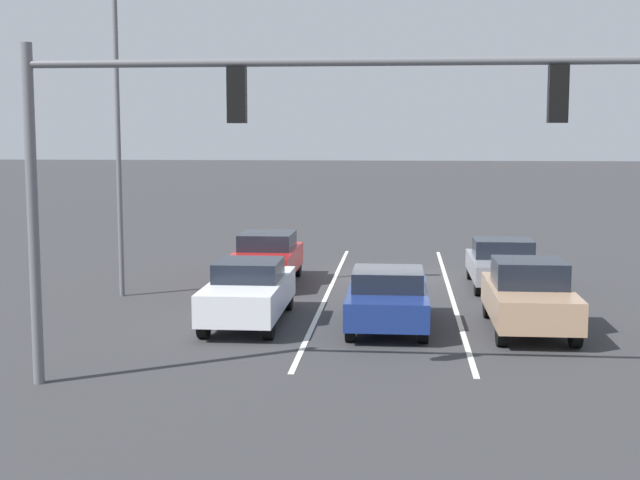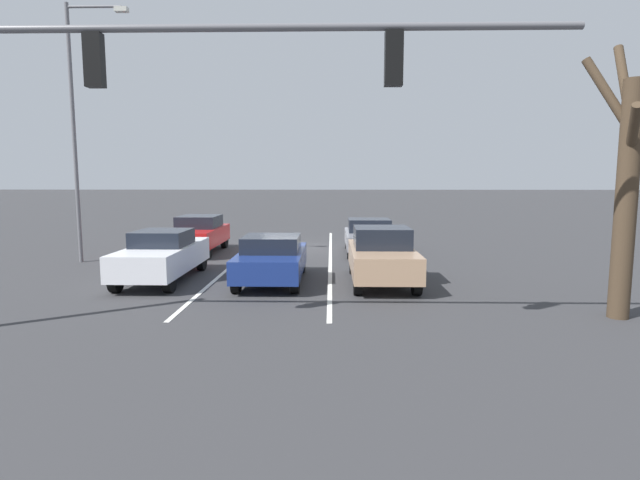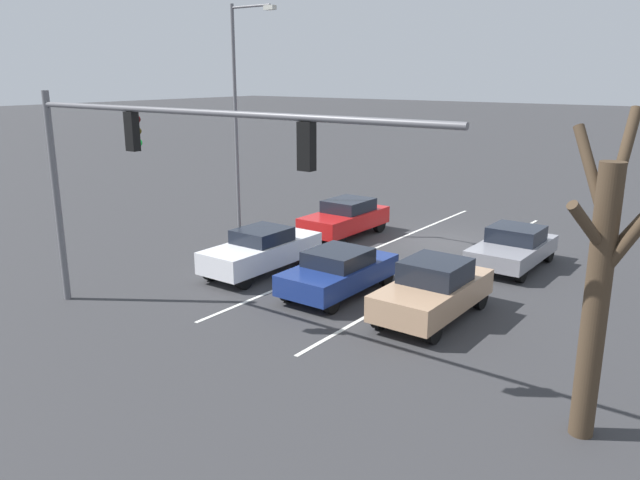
{
  "view_description": "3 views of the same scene",
  "coord_description": "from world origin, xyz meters",
  "px_view_note": "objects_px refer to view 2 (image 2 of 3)",
  "views": [
    {
      "loc": [
        -0.29,
        27.82,
        4.51
      ],
      "look_at": [
        1.46,
        8.51,
        2.18
      ],
      "focal_mm": 50.0,
      "sensor_mm": 36.0,
      "label": 1
    },
    {
      "loc": [
        -1.77,
        21.84,
        3.03
      ],
      "look_at": [
        -1.43,
        6.92,
        1.2
      ],
      "focal_mm": 28.0,
      "sensor_mm": 36.0,
      "label": 2
    },
    {
      "loc": [
        -10.32,
        22.22,
        6.53
      ],
      "look_at": [
        -0.07,
        8.41,
        1.92
      ],
      "focal_mm": 35.0,
      "sensor_mm": 36.0,
      "label": 3
    }
  ],
  "objects_px": {
    "bare_tree_near": "(627,180)",
    "street_lamp_right_shoulder": "(79,117)",
    "car_white_rightlane_front": "(163,255)",
    "car_navy_midlane_front": "(272,258)",
    "car_red_rightlane_second": "(198,234)",
    "traffic_signal_gantry": "(112,93)",
    "car_gray_leftlane_second": "(369,236)",
    "car_tan_leftlane_front": "(382,256)"
  },
  "relations": [
    {
      "from": "street_lamp_right_shoulder",
      "to": "bare_tree_near",
      "type": "distance_m",
      "value": 16.95
    },
    {
      "from": "traffic_signal_gantry",
      "to": "street_lamp_right_shoulder",
      "type": "xyz_separation_m",
      "value": [
        4.97,
        -8.65,
        0.63
      ]
    },
    {
      "from": "car_white_rightlane_front",
      "to": "car_navy_midlane_front",
      "type": "distance_m",
      "value": 3.32
    },
    {
      "from": "traffic_signal_gantry",
      "to": "bare_tree_near",
      "type": "xyz_separation_m",
      "value": [
        -10.31,
        -1.64,
        -1.58
      ]
    },
    {
      "from": "car_navy_midlane_front",
      "to": "car_red_rightlane_second",
      "type": "bearing_deg",
      "value": -57.37
    },
    {
      "from": "car_tan_leftlane_front",
      "to": "bare_tree_near",
      "type": "xyz_separation_m",
      "value": [
        -4.85,
        3.49,
        2.18
      ]
    },
    {
      "from": "car_navy_midlane_front",
      "to": "traffic_signal_gantry",
      "type": "relative_size",
      "value": 0.33
    },
    {
      "from": "car_navy_midlane_front",
      "to": "bare_tree_near",
      "type": "distance_m",
      "value": 9.11
    },
    {
      "from": "car_navy_midlane_front",
      "to": "car_gray_leftlane_second",
      "type": "bearing_deg",
      "value": -119.49
    },
    {
      "from": "car_tan_leftlane_front",
      "to": "bare_tree_near",
      "type": "relative_size",
      "value": 0.69
    },
    {
      "from": "car_gray_leftlane_second",
      "to": "bare_tree_near",
      "type": "xyz_separation_m",
      "value": [
        -4.76,
        9.41,
        2.29
      ]
    },
    {
      "from": "car_navy_midlane_front",
      "to": "car_tan_leftlane_front",
      "type": "relative_size",
      "value": 0.98
    },
    {
      "from": "car_white_rightlane_front",
      "to": "street_lamp_right_shoulder",
      "type": "bearing_deg",
      "value": -39.37
    },
    {
      "from": "car_tan_leftlane_front",
      "to": "car_red_rightlane_second",
      "type": "bearing_deg",
      "value": -40.46
    },
    {
      "from": "car_navy_midlane_front",
      "to": "traffic_signal_gantry",
      "type": "xyz_separation_m",
      "value": [
        2.24,
        5.22,
        3.87
      ]
    },
    {
      "from": "car_navy_midlane_front",
      "to": "bare_tree_near",
      "type": "xyz_separation_m",
      "value": [
        -8.06,
        3.58,
        2.29
      ]
    },
    {
      "from": "street_lamp_right_shoulder",
      "to": "traffic_signal_gantry",
      "type": "bearing_deg",
      "value": 119.89
    },
    {
      "from": "car_navy_midlane_front",
      "to": "street_lamp_right_shoulder",
      "type": "distance_m",
      "value": 9.17
    },
    {
      "from": "car_red_rightlane_second",
      "to": "traffic_signal_gantry",
      "type": "height_order",
      "value": "traffic_signal_gantry"
    },
    {
      "from": "car_white_rightlane_front",
      "to": "car_navy_midlane_front",
      "type": "xyz_separation_m",
      "value": [
        -3.31,
        0.22,
        -0.06
      ]
    },
    {
      "from": "traffic_signal_gantry",
      "to": "bare_tree_near",
      "type": "height_order",
      "value": "traffic_signal_gantry"
    },
    {
      "from": "car_tan_leftlane_front",
      "to": "traffic_signal_gantry",
      "type": "distance_m",
      "value": 8.39
    },
    {
      "from": "car_red_rightlane_second",
      "to": "bare_tree_near",
      "type": "distance_m",
      "value": 15.26
    },
    {
      "from": "car_red_rightlane_second",
      "to": "street_lamp_right_shoulder",
      "type": "xyz_separation_m",
      "value": [
        3.48,
        2.41,
        4.42
      ]
    },
    {
      "from": "car_gray_leftlane_second",
      "to": "car_red_rightlane_second",
      "type": "distance_m",
      "value": 7.04
    },
    {
      "from": "car_red_rightlane_second",
      "to": "bare_tree_near",
      "type": "relative_size",
      "value": 0.7
    },
    {
      "from": "traffic_signal_gantry",
      "to": "street_lamp_right_shoulder",
      "type": "height_order",
      "value": "street_lamp_right_shoulder"
    },
    {
      "from": "car_white_rightlane_front",
      "to": "car_tan_leftlane_front",
      "type": "distance_m",
      "value": 6.53
    },
    {
      "from": "car_gray_leftlane_second",
      "to": "car_white_rightlane_front",
      "type": "bearing_deg",
      "value": 40.33
    },
    {
      "from": "car_tan_leftlane_front",
      "to": "traffic_signal_gantry",
      "type": "height_order",
      "value": "traffic_signal_gantry"
    },
    {
      "from": "bare_tree_near",
      "to": "car_red_rightlane_second",
      "type": "bearing_deg",
      "value": -38.59
    },
    {
      "from": "car_white_rightlane_front",
      "to": "traffic_signal_gantry",
      "type": "height_order",
      "value": "traffic_signal_gantry"
    },
    {
      "from": "car_navy_midlane_front",
      "to": "car_red_rightlane_second",
      "type": "distance_m",
      "value": 6.93
    },
    {
      "from": "bare_tree_near",
      "to": "car_tan_leftlane_front",
      "type": "bearing_deg",
      "value": -35.73
    },
    {
      "from": "car_navy_midlane_front",
      "to": "bare_tree_near",
      "type": "height_order",
      "value": "bare_tree_near"
    },
    {
      "from": "car_white_rightlane_front",
      "to": "street_lamp_right_shoulder",
      "type": "xyz_separation_m",
      "value": [
        3.9,
        -3.2,
        4.45
      ]
    },
    {
      "from": "car_gray_leftlane_second",
      "to": "bare_tree_near",
      "type": "relative_size",
      "value": 0.67
    },
    {
      "from": "car_navy_midlane_front",
      "to": "street_lamp_right_shoulder",
      "type": "height_order",
      "value": "street_lamp_right_shoulder"
    },
    {
      "from": "bare_tree_near",
      "to": "street_lamp_right_shoulder",
      "type": "bearing_deg",
      "value": -24.63
    },
    {
      "from": "car_navy_midlane_front",
      "to": "bare_tree_near",
      "type": "relative_size",
      "value": 0.68
    },
    {
      "from": "car_white_rightlane_front",
      "to": "bare_tree_near",
      "type": "bearing_deg",
      "value": 161.53
    },
    {
      "from": "car_navy_midlane_front",
      "to": "car_gray_leftlane_second",
      "type": "xyz_separation_m",
      "value": [
        -3.3,
        -5.83,
        -0.0
      ]
    }
  ]
}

